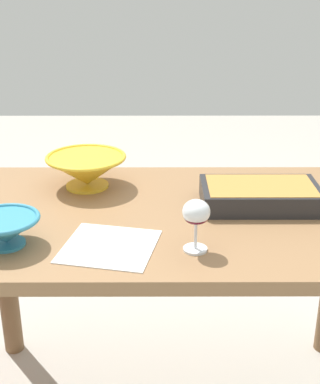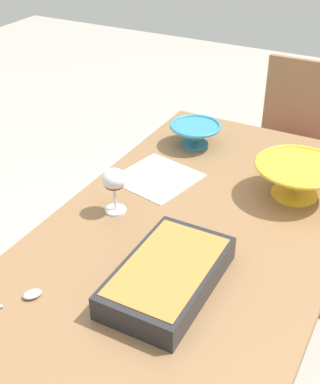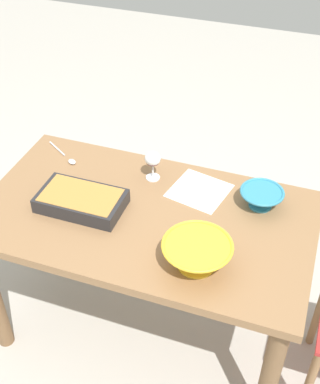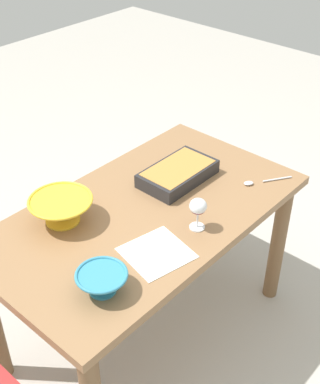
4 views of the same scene
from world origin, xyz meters
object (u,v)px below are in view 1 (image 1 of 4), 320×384
(dining_table, at_px, (172,248))
(casserole_dish, at_px, (260,194))
(napkin, at_px, (109,246))
(small_bowl, at_px, (86,170))
(mixing_bowl, at_px, (5,229))
(wine_glass, at_px, (196,215))

(dining_table, xyz_separation_m, casserole_dish, (-0.26, -0.05, 0.16))
(casserole_dish, bearing_deg, napkin, 31.20)
(small_bowl, bearing_deg, casserole_dish, 164.06)
(mixing_bowl, bearing_deg, casserole_dish, -160.16)
(casserole_dish, distance_m, napkin, 0.50)
(small_bowl, relative_size, napkin, 1.13)
(mixing_bowl, relative_size, napkin, 0.79)
(casserole_dish, distance_m, small_bowl, 0.56)
(mixing_bowl, distance_m, napkin, 0.27)
(small_bowl, bearing_deg, mixing_bowl, 68.62)
(mixing_bowl, bearing_deg, napkin, 177.91)
(dining_table, relative_size, small_bowl, 5.27)
(small_bowl, bearing_deg, wine_glass, 127.00)
(dining_table, height_order, casserole_dish, casserole_dish)
(casserole_dish, xyz_separation_m, napkin, (0.43, 0.26, -0.03))
(dining_table, distance_m, casserole_dish, 0.31)
(casserole_dish, height_order, small_bowl, small_bowl)
(dining_table, height_order, wine_glass, wine_glass)
(napkin, bearing_deg, wine_glass, 175.16)
(napkin, bearing_deg, dining_table, -127.97)
(wine_glass, relative_size, mixing_bowl, 0.76)
(dining_table, relative_size, mixing_bowl, 7.52)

